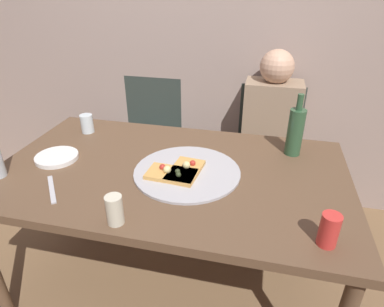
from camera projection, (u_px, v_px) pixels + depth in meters
The scene contains 15 objects.
ground_plane at pixel (174, 279), 1.91m from camera, with size 8.00×8.00×0.00m, color brown.
back_wall at pixel (212, 20), 2.17m from camera, with size 6.00×0.10×2.60m, color gray.
dining_table at pixel (171, 182), 1.59m from camera, with size 1.65×0.96×0.75m.
pizza_tray at pixel (187, 172), 1.52m from camera, with size 0.49×0.49×0.01m, color #ADADB2.
pizza_slice_last at pixel (185, 170), 1.50m from camera, with size 0.15×0.23×0.05m.
pizza_slice_extra at pixel (171, 173), 1.48m from camera, with size 0.23×0.14×0.05m.
beer_bottle at pixel (295, 131), 1.63m from camera, with size 0.08×0.08×0.32m.
tumbler_near at pixel (87, 124), 1.90m from camera, with size 0.07×0.07×0.11m, color silver.
tumbler_far at pixel (115, 210), 1.19m from camera, with size 0.06×0.06×0.12m, color beige.
soda_can at pixel (329, 230), 1.09m from camera, with size 0.07×0.07×0.12m, color red.
plate_stack at pixel (57, 157), 1.63m from camera, with size 0.21×0.21×0.02m, color white.
table_knife at pixel (52, 189), 1.40m from camera, with size 0.22×0.02×0.01m, color #B7B7BC.
chair_left at pixel (150, 131), 2.51m from camera, with size 0.44×0.44×0.90m.
chair_right at pixel (268, 143), 2.33m from camera, with size 0.44×0.44×0.90m.
guest_in_sweater at pixel (269, 135), 2.14m from camera, with size 0.36×0.56×1.17m.
Camera 1 is at (0.40, -1.27, 1.56)m, focal length 30.76 mm.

